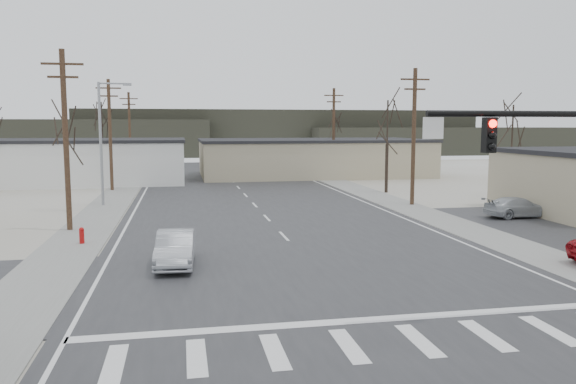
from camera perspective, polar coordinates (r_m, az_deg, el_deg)
The scene contains 26 objects.
ground at distance 22.22m, azimuth 3.35°, elevation -8.56°, with size 140.00×140.00×0.00m, color silver.
main_road at distance 36.63m, azimuth -2.39°, elevation -2.43°, with size 18.00×110.00×0.05m, color #2A2A2C.
cross_road at distance 22.21m, azimuth 3.35°, elevation -8.51°, with size 90.00×10.00×0.04m, color #2A2A2C.
sidewalk_left at distance 41.53m, azimuth -18.07°, elevation -1.66°, with size 3.00×90.00×0.06m, color gray.
sidewalk_right at distance 44.14m, azimuth 10.38°, elevation -0.96°, with size 3.00×90.00×0.06m, color gray.
fire_hydrant at distance 29.69m, azimuth -20.22°, elevation -4.17°, with size 0.24×0.24×0.87m.
building_left_far at distance 61.82m, azimuth -20.81°, elevation 2.96°, with size 22.30×12.30×4.50m.
building_right_far at distance 66.65m, azimuth 2.46°, elevation 3.55°, with size 26.30×14.30×4.30m.
upole_left_b at distance 33.37m, azimuth -21.65°, elevation 5.18°, with size 2.20×0.30×10.00m.
upole_left_c at distance 53.14m, azimuth -17.62°, elevation 5.74°, with size 2.20×0.30×10.00m.
upole_left_d at distance 73.04m, azimuth -15.78°, elevation 5.99°, with size 2.20×0.30×10.00m.
upole_right_a at distance 42.25m, azimuth 12.65°, elevation 5.72°, with size 2.20×0.30×10.00m.
upole_right_b at distance 63.05m, azimuth 4.65°, elevation 6.14°, with size 2.20×0.30×10.00m.
streetlight_main at distance 43.14m, azimuth -18.25°, elevation 5.38°, with size 2.40×0.25×9.00m.
tree_left_near at distance 41.50m, azimuth -21.63°, elevation 5.40°, with size 3.30×3.30×7.35m.
tree_right_mid at distance 50.04m, azimuth 10.07°, elevation 6.72°, with size 3.74×3.74×8.33m.
tree_left_far at distance 67.34m, azimuth -18.38°, elevation 6.76°, with size 3.96×3.96×8.82m.
tree_right_far at distance 75.54m, azimuth 4.79°, elevation 6.51°, with size 3.52×3.52×7.84m.
tree_lot at distance 50.73m, azimuth 21.84°, elevation 5.95°, with size 3.52×3.52×7.84m.
hill_left at distance 116.65m, azimuth -25.67°, elevation 4.92°, with size 70.00×18.00×7.00m, color #333026.
hill_center at distance 118.53m, azimuth -0.96°, elevation 6.09°, with size 80.00×18.00×9.00m, color #333026.
hill_right at distance 123.84m, azimuth 15.77°, elevation 5.05°, with size 60.00×18.00×5.50m, color #333026.
sedan_crossing at distance 24.06m, azimuth -11.37°, elevation -5.63°, with size 1.51×4.34×1.43m, color #93969C.
car_far_a at distance 65.79m, azimuth -6.92°, elevation 2.20°, with size 1.83×4.51×1.31m, color black.
car_far_b at distance 80.01m, azimuth -7.86°, elevation 3.07°, with size 1.82×4.53×1.54m, color black.
car_parked_silver at distance 38.75m, azimuth 22.35°, elevation -1.46°, with size 1.80×4.42×1.28m, color #A0A4AA.
Camera 1 is at (-5.27, -20.77, 5.86)m, focal length 35.00 mm.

